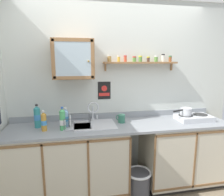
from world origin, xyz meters
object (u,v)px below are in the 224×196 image
at_px(bottle_water_blue_0, 66,118).
at_px(wall_cabinet, 73,59).
at_px(sink, 95,127).
at_px(bottle_soda_green_3, 62,120).
at_px(mug, 121,118).
at_px(warning_sign, 104,91).
at_px(bottle_detergent_teal_1, 37,117).
at_px(bottle_juice_amber_2, 44,122).
at_px(hot_plate_stove, 194,118).
at_px(trash_bin, 138,183).
at_px(dish_rack, 77,125).
at_px(saucepan, 186,111).

distance_m(bottle_water_blue_0, wall_cabinet, 0.74).
distance_m(sink, bottle_soda_green_3, 0.44).
bearing_deg(mug, warning_sign, 129.22).
bearing_deg(bottle_detergent_teal_1, bottle_juice_amber_2, -55.42).
bearing_deg(hot_plate_stove, mug, 175.03).
bearing_deg(warning_sign, trash_bin, -53.43).
relative_size(bottle_water_blue_0, mug, 2.17).
bearing_deg(dish_rack, saucepan, 0.51).
xyz_separation_m(saucepan, bottle_detergent_teal_1, (-1.95, 0.07, 0.01)).
height_order(saucepan, bottle_juice_amber_2, bottle_juice_amber_2).
xyz_separation_m(bottle_water_blue_0, mug, (0.72, 0.05, -0.06)).
bearing_deg(hot_plate_stove, bottle_water_blue_0, 178.89).
height_order(bottle_water_blue_0, bottle_juice_amber_2, bottle_water_blue_0).
bearing_deg(bottle_water_blue_0, bottle_soda_green_3, -109.35).
bearing_deg(sink, bottle_soda_green_3, -163.08).
relative_size(bottle_water_blue_0, dish_rack, 0.76).
relative_size(sink, bottle_juice_amber_2, 2.14).
distance_m(wall_cabinet, warning_sign, 0.61).
bearing_deg(trash_bin, dish_rack, 167.00).
xyz_separation_m(bottle_detergent_teal_1, mug, (1.06, -0.00, -0.08)).
bearing_deg(wall_cabinet, bottle_detergent_teal_1, -170.13).
bearing_deg(bottle_detergent_teal_1, saucepan, -2.01).
bearing_deg(hot_plate_stove, bottle_juice_amber_2, -178.53).
bearing_deg(hot_plate_stove, sink, 177.68).
relative_size(bottle_soda_green_3, dish_rack, 0.85).
distance_m(bottle_water_blue_0, bottle_soda_green_3, 0.10).
relative_size(bottle_soda_green_3, mug, 2.43).
xyz_separation_m(bottle_detergent_teal_1, trash_bin, (1.23, -0.26, -0.89)).
height_order(saucepan, bottle_soda_green_3, bottle_soda_green_3).
bearing_deg(sink, warning_sign, 57.87).
bearing_deg(wall_cabinet, mug, -7.62).
bearing_deg(trash_bin, sink, 157.16).
bearing_deg(bottle_juice_amber_2, warning_sign, 25.88).
distance_m(bottle_juice_amber_2, mug, 0.98).
xyz_separation_m(dish_rack, warning_sign, (0.40, 0.32, 0.38)).
height_order(bottle_soda_green_3, warning_sign, warning_sign).
bearing_deg(bottle_soda_green_3, wall_cabinet, 57.04).
xyz_separation_m(saucepan, bottle_juice_amber_2, (-1.86, -0.07, -0.02)).
distance_m(bottle_water_blue_0, trash_bin, 1.26).
height_order(sink, bottle_juice_amber_2, sink).
bearing_deg(dish_rack, hot_plate_stove, -0.24).
bearing_deg(warning_sign, saucepan, -15.67).
distance_m(bottle_detergent_teal_1, warning_sign, 0.94).
height_order(sink, hot_plate_stove, sink).
distance_m(bottle_water_blue_0, warning_sign, 0.66).
distance_m(bottle_water_blue_0, dish_rack, 0.16).
relative_size(warning_sign, trash_bin, 0.70).
bearing_deg(bottle_juice_amber_2, bottle_detergent_teal_1, 124.58).
height_order(bottle_detergent_teal_1, dish_rack, bottle_detergent_teal_1).
relative_size(bottle_detergent_teal_1, bottle_soda_green_3, 1.04).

